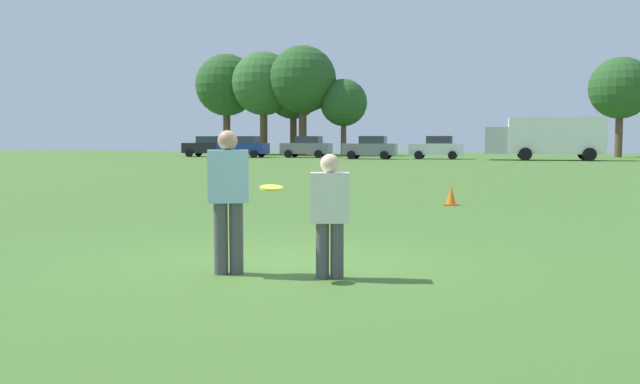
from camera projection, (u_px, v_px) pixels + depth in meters
The scene contains 17 objects.
ground_plane at pixel (289, 262), 9.03m from camera, with size 143.82×143.82×0.00m, color #47702D.
player_thrower at pixel (228, 193), 8.16m from camera, with size 0.56×0.45×1.74m.
player_defender at pixel (330, 209), 7.91m from camera, with size 0.50×0.36×1.46m.
frisbee at pixel (271, 188), 7.79m from camera, with size 0.27×0.27×0.08m.
traffic_cone at pixel (451, 196), 16.63m from camera, with size 0.32×0.32×0.48m.
parked_car_near_left at pixel (208, 146), 60.17m from camera, with size 4.26×2.34×1.82m.
parked_car_mid_left at pixel (244, 147), 57.93m from camera, with size 4.26×2.34×1.82m.
parked_car_center at pixel (307, 147), 57.62m from camera, with size 4.26×2.34×1.82m.
parked_car_mid_right at pixel (370, 147), 53.66m from camera, with size 4.26×2.34×1.82m.
parked_car_near_right at pixel (437, 147), 53.53m from camera, with size 4.26×2.34×1.82m.
box_truck at pixel (547, 137), 50.45m from camera, with size 8.58×3.22×3.18m.
tree_west_oak at pixel (226, 85), 68.50m from camera, with size 6.24×6.24×10.14m.
tree_west_maple at pixel (263, 84), 66.19m from camera, with size 6.21×6.21×10.10m.
tree_center_elm at pixel (293, 91), 67.17m from camera, with size 5.68×5.68×9.23m.
tree_east_birch at pixel (303, 80), 64.21m from camera, with size 6.40×6.40×10.40m.
tree_east_oak at pixel (344, 103), 63.83m from camera, with size 4.45×4.45×7.22m.
tree_far_east_pine at pixel (620, 88), 58.15m from camera, with size 5.30×5.30×8.61m.
Camera 1 is at (2.87, -8.46, 1.65)m, focal length 38.04 mm.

